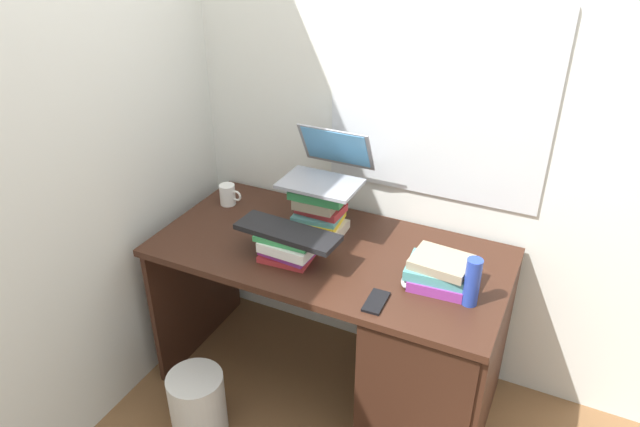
% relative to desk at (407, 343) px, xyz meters
% --- Properties ---
extents(ground_plane, '(6.00, 6.00, 0.00)m').
position_rel_desk_xyz_m(ground_plane, '(-0.37, 0.03, -0.41)').
color(ground_plane, brown).
extents(wall_back, '(6.00, 0.06, 2.60)m').
position_rel_desk_xyz_m(wall_back, '(-0.36, 0.43, 0.89)').
color(wall_back, silver).
rests_on(wall_back, ground).
extents(wall_left, '(0.05, 6.00, 2.60)m').
position_rel_desk_xyz_m(wall_left, '(-1.20, 0.03, 0.89)').
color(wall_left, silver).
rests_on(wall_left, ground).
extents(desk, '(1.44, 0.71, 0.75)m').
position_rel_desk_xyz_m(desk, '(0.00, 0.00, 0.00)').
color(desk, '#381E14').
rests_on(desk, ground).
extents(book_stack_tall, '(0.24, 0.21, 0.23)m').
position_rel_desk_xyz_m(book_stack_tall, '(-0.46, 0.13, 0.45)').
color(book_stack_tall, beige).
rests_on(book_stack_tall, desk).
extents(book_stack_keyboard_riser, '(0.24, 0.18, 0.11)m').
position_rel_desk_xyz_m(book_stack_keyboard_riser, '(-0.49, -0.11, 0.40)').
color(book_stack_keyboard_riser, '#B22D33').
rests_on(book_stack_keyboard_riser, desk).
extents(book_stack_side, '(0.25, 0.20, 0.12)m').
position_rel_desk_xyz_m(book_stack_side, '(0.10, -0.01, 0.40)').
color(book_stack_side, '#8C338C').
rests_on(book_stack_side, desk).
extents(laptop, '(0.32, 0.32, 0.20)m').
position_rel_desk_xyz_m(laptop, '(-0.46, 0.19, 0.62)').
color(laptop, gray).
rests_on(laptop, book_stack_tall).
extents(keyboard, '(0.43, 0.16, 0.02)m').
position_rel_desk_xyz_m(keyboard, '(-0.49, -0.11, 0.46)').
color(keyboard, black).
rests_on(keyboard, book_stack_keyboard_riser).
extents(computer_mouse, '(0.06, 0.10, 0.04)m').
position_rel_desk_xyz_m(computer_mouse, '(0.00, -0.06, 0.36)').
color(computer_mouse, '#A5A8AD').
rests_on(computer_mouse, desk).
extents(mug, '(0.11, 0.07, 0.10)m').
position_rel_desk_xyz_m(mug, '(-0.96, 0.18, 0.39)').
color(mug, white).
rests_on(mug, desk).
extents(water_bottle, '(0.06, 0.06, 0.19)m').
position_rel_desk_xyz_m(water_bottle, '(0.23, -0.08, 0.43)').
color(water_bottle, '#263FA5').
rests_on(water_bottle, desk).
extents(cell_phone, '(0.07, 0.14, 0.01)m').
position_rel_desk_xyz_m(cell_phone, '(-0.07, -0.22, 0.34)').
color(cell_phone, black).
rests_on(cell_phone, desk).
extents(wastebasket, '(0.23, 0.23, 0.30)m').
position_rel_desk_xyz_m(wastebasket, '(-0.75, -0.45, -0.26)').
color(wastebasket, silver).
rests_on(wastebasket, ground).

